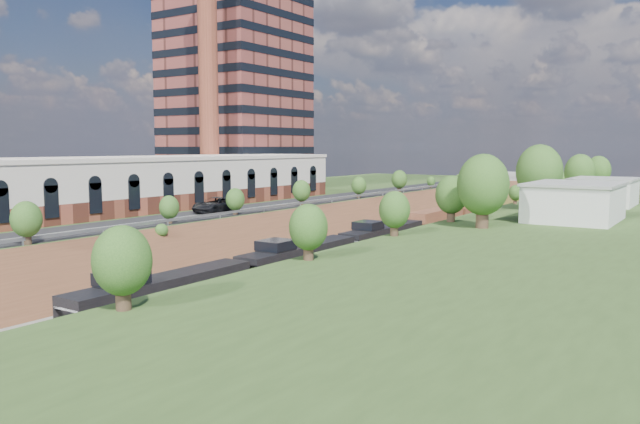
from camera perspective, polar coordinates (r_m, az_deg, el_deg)
ground at (r=46.04m, az=-25.78°, el=-11.43°), size 400.00×400.00×0.00m
platform_left at (r=109.15m, az=-7.38°, el=0.26°), size 44.00×180.00×5.00m
embankment_left at (r=96.57m, az=2.57°, el=-1.93°), size 10.00×180.00×10.00m
embankment_right at (r=87.45m, az=15.05°, el=-2.97°), size 10.00×180.00×10.00m
rail_left_track at (r=92.57m, az=7.04°, el=-2.26°), size 1.58×180.00×0.18m
rail_right_track at (r=90.40m, az=9.99°, el=-2.51°), size 1.58×180.00×0.18m
road at (r=98.39m, az=0.34°, el=1.18°), size 8.00×180.00×0.10m
guardrail at (r=96.00m, az=2.32°, el=1.35°), size 0.10×171.00×0.70m
commercial_building at (r=89.48m, az=-14.24°, el=2.73°), size 14.30×62.30×7.00m
highrise_tower at (r=126.40m, az=-7.79°, el=14.85°), size 22.00×22.00×53.90m
smokestack at (r=108.29m, az=-10.18°, el=12.10°), size 3.20×3.20×40.00m
overpass at (r=149.26m, az=18.67°, el=2.46°), size 24.50×8.30×7.40m
white_building_near at (r=75.76m, az=22.25°, el=0.77°), size 9.00×12.00×4.00m
white_building_far at (r=97.47m, az=24.50°, el=1.62°), size 8.00×10.00×3.60m
tree_right_large at (r=65.68m, az=14.68°, el=2.37°), size 5.25×5.25×7.61m
tree_left_crest at (r=65.60m, az=-16.31°, el=0.26°), size 2.45×2.45×3.55m
freight_train at (r=90.72m, az=10.19°, el=-0.99°), size 2.80×113.57×4.55m
suv at (r=79.05m, az=-9.48°, el=0.65°), size 3.53×7.05×1.92m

